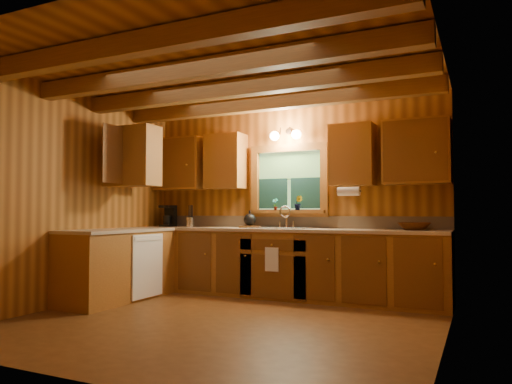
{
  "coord_description": "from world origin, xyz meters",
  "views": [
    {
      "loc": [
        2.4,
        -4.31,
        1.11
      ],
      "look_at": [
        0.0,
        0.8,
        1.35
      ],
      "focal_mm": 33.76,
      "sensor_mm": 36.0,
      "label": 1
    }
  ],
  "objects_px": {
    "sink": "(282,232)",
    "coffee_maker": "(169,216)",
    "cutting_board": "(250,227)",
    "wicker_basket": "(414,226)"
  },
  "relations": [
    {
      "from": "sink",
      "to": "coffee_maker",
      "type": "relative_size",
      "value": 2.59
    },
    {
      "from": "cutting_board",
      "to": "wicker_basket",
      "type": "height_order",
      "value": "wicker_basket"
    },
    {
      "from": "sink",
      "to": "cutting_board",
      "type": "height_order",
      "value": "sink"
    },
    {
      "from": "coffee_maker",
      "to": "cutting_board",
      "type": "relative_size",
      "value": 1.09
    },
    {
      "from": "coffee_maker",
      "to": "cutting_board",
      "type": "distance_m",
      "value": 1.35
    },
    {
      "from": "wicker_basket",
      "to": "sink",
      "type": "bearing_deg",
      "value": -178.78
    },
    {
      "from": "sink",
      "to": "wicker_basket",
      "type": "xyz_separation_m",
      "value": [
        1.67,
        0.04,
        0.09
      ]
    },
    {
      "from": "wicker_basket",
      "to": "coffee_maker",
      "type": "bearing_deg",
      "value": 179.72
    },
    {
      "from": "sink",
      "to": "wicker_basket",
      "type": "height_order",
      "value": "sink"
    },
    {
      "from": "sink",
      "to": "coffee_maker",
      "type": "height_order",
      "value": "coffee_maker"
    }
  ]
}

